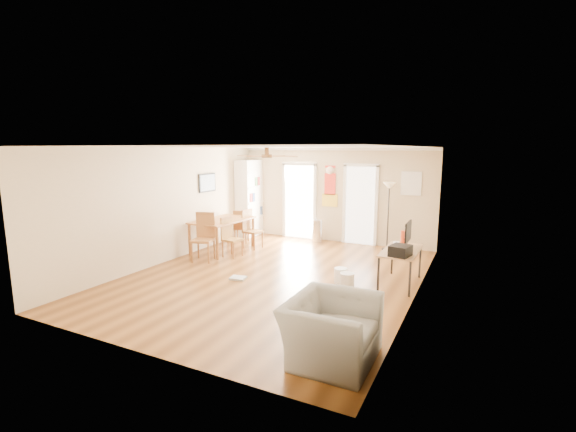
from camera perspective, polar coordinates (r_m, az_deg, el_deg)
The scene contains 30 objects.
floor at distance 8.22m, azimuth -1.87°, elevation -8.56°, with size 7.00×7.00×0.00m, color brown.
ceiling at distance 7.81m, azimuth -1.98°, elevation 9.88°, with size 5.50×7.00×0.00m, color silver, non-canonical shape.
wall_back at distance 11.09m, azimuth 6.66°, elevation 3.01°, with size 5.50×0.04×2.60m, color beige, non-canonical shape.
wall_front at distance 5.16m, azimuth -20.67°, elevation -5.17°, with size 5.50×0.04×2.60m, color beige, non-canonical shape.
wall_left at distance 9.51m, azimuth -16.70°, elevation 1.57°, with size 0.04×7.00×2.60m, color beige, non-canonical shape.
wall_right at distance 7.06m, azimuth 18.17°, elevation -1.18°, with size 0.04×7.00×2.60m, color beige, non-canonical shape.
crown_molding at distance 7.81m, azimuth -1.98°, elevation 9.59°, with size 5.50×7.00×0.08m, color white, non-canonical shape.
kitchen_doorway at distance 11.50m, azimuth 1.67°, elevation 2.04°, with size 0.90×0.10×2.10m, color white, non-canonical shape.
bathroom_doorway at distance 10.88m, azimuth 10.33°, elevation 1.46°, with size 0.80×0.10×2.10m, color white, non-canonical shape.
wall_decal at distance 11.09m, azimuth 6.04°, elevation 4.32°, with size 0.46×0.03×1.10m, color red.
ac_grille at distance 10.51m, azimuth 17.25°, elevation 4.47°, with size 0.50×0.04×0.60m, color white.
framed_poster at distance 10.51m, azimuth -11.50°, elevation 4.71°, with size 0.04×0.66×0.48m, color black.
ceiling_fan at distance 7.55m, azimuth -3.06°, elevation 8.59°, with size 1.24×1.24×0.20m, color #593819, non-canonical shape.
bookshelf at distance 11.87m, azimuth -5.44°, elevation 2.58°, with size 0.45×1.01×2.24m, color white, non-canonical shape.
dining_table at distance 10.22m, azimuth -9.32°, elevation -2.71°, with size 0.97×1.62×0.81m, color #A86136, non-canonical shape.
dining_chair_right_a at distance 10.35m, azimuth -5.06°, elevation -1.92°, with size 0.41×0.41×1.00m, color olive, non-canonical shape.
dining_chair_right_b at distance 9.59m, azimuth -7.99°, elevation -3.07°, with size 0.39×0.39×0.95m, color #A57635, non-canonical shape.
dining_chair_near at distance 9.34m, azimuth -12.12°, elevation -3.05°, with size 0.45×0.45×1.10m, color #AA6937, non-canonical shape.
dining_chair_far at distance 11.05m, azimuth -6.66°, elevation -1.48°, with size 0.37×0.37×0.90m, color #915D2E, non-canonical shape.
trash_can at distance 11.07m, azimuth 4.22°, elevation -2.13°, with size 0.29×0.29×0.63m, color silver.
torchiere_lamp at distance 10.40m, azimuth 14.17°, elevation -0.06°, with size 0.33×0.33×1.74m, color black, non-canonical shape.
computer_desk at distance 7.91m, azimuth 15.80°, elevation -7.08°, with size 0.63×1.26×0.68m, color #A37758, non-canonical shape.
imac at distance 7.91m, azimuth 16.83°, elevation -2.65°, with size 0.08×0.56×0.52m, color black, non-canonical shape.
keyboard at distance 8.29m, azimuth 15.24°, elevation -3.83°, with size 0.11×0.35×0.01m, color white.
printer at distance 7.37m, azimuth 15.82°, elevation -4.81°, with size 0.32×0.38×0.19m, color black.
orange_bottle at distance 8.38m, azimuth 16.13°, elevation -2.89°, with size 0.09×0.09×0.26m, color red.
wastebasket_a at distance 7.84m, azimuth 7.56°, elevation -8.44°, with size 0.25×0.25×0.29m, color white.
wastebasket_b at distance 7.51m, azimuth 8.48°, elevation -9.21°, with size 0.26×0.26×0.30m, color silver.
floor_cloth at distance 8.07m, azimuth -7.17°, elevation -8.83°, with size 0.30×0.24×0.04m, color #ABAAA5.
armchair at distance 5.08m, azimuth 6.24°, elevation -15.88°, with size 1.16×1.02×0.76m, color gray.
Camera 1 is at (3.69, -6.88, 2.56)m, focal length 24.78 mm.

